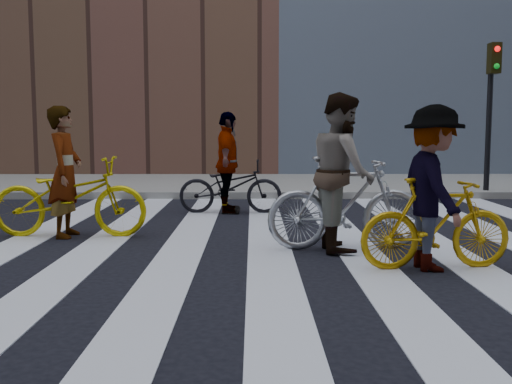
{
  "coord_description": "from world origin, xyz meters",
  "views": [
    {
      "loc": [
        -0.76,
        -7.73,
        1.54
      ],
      "look_at": [
        -0.72,
        0.3,
        0.67
      ],
      "focal_mm": 42.0,
      "sensor_mm": 36.0,
      "label": 1
    }
  ],
  "objects_px": {
    "traffic_signal": "(491,93)",
    "rider_right": "(433,188)",
    "bike_dark_rear": "(230,186)",
    "rider_left": "(65,172)",
    "rider_rear": "(227,163)",
    "bike_silver_mid": "(346,203)",
    "bike_yellow_left": "(70,197)",
    "bike_yellow_right": "(436,224)",
    "rider_mid": "(342,172)"
  },
  "relations": [
    {
      "from": "traffic_signal",
      "to": "rider_left",
      "type": "relative_size",
      "value": 1.81
    },
    {
      "from": "rider_left",
      "to": "rider_mid",
      "type": "distance_m",
      "value": 3.85
    },
    {
      "from": "traffic_signal",
      "to": "rider_left",
      "type": "xyz_separation_m",
      "value": [
        -7.79,
        -4.7,
        -1.36
      ]
    },
    {
      "from": "traffic_signal",
      "to": "rider_left",
      "type": "distance_m",
      "value": 9.2
    },
    {
      "from": "traffic_signal",
      "to": "rider_rear",
      "type": "height_order",
      "value": "traffic_signal"
    },
    {
      "from": "traffic_signal",
      "to": "bike_yellow_left",
      "type": "distance_m",
      "value": 9.21
    },
    {
      "from": "bike_yellow_left",
      "to": "rider_right",
      "type": "bearing_deg",
      "value": -113.32
    },
    {
      "from": "bike_silver_mid",
      "to": "rider_rear",
      "type": "relative_size",
      "value": 1.08
    },
    {
      "from": "rider_right",
      "to": "bike_yellow_left",
      "type": "bearing_deg",
      "value": 61.06
    },
    {
      "from": "traffic_signal",
      "to": "rider_left",
      "type": "bearing_deg",
      "value": -148.87
    },
    {
      "from": "rider_rear",
      "to": "bike_dark_rear",
      "type": "bearing_deg",
      "value": -89.42
    },
    {
      "from": "bike_silver_mid",
      "to": "rider_left",
      "type": "height_order",
      "value": "rider_left"
    },
    {
      "from": "traffic_signal",
      "to": "rider_right",
      "type": "xyz_separation_m",
      "value": [
        -3.23,
        -6.67,
        -1.39
      ]
    },
    {
      "from": "rider_mid",
      "to": "rider_right",
      "type": "xyz_separation_m",
      "value": [
        0.82,
        -1.06,
        -0.09
      ]
    },
    {
      "from": "bike_silver_mid",
      "to": "rider_right",
      "type": "relative_size",
      "value": 1.11
    },
    {
      "from": "bike_silver_mid",
      "to": "bike_dark_rear",
      "type": "relative_size",
      "value": 1.07
    },
    {
      "from": "bike_dark_rear",
      "to": "rider_right",
      "type": "xyz_separation_m",
      "value": [
        2.33,
        -4.28,
        0.41
      ]
    },
    {
      "from": "traffic_signal",
      "to": "rider_rear",
      "type": "bearing_deg",
      "value": -156.92
    },
    {
      "from": "rider_left",
      "to": "rider_rear",
      "type": "height_order",
      "value": "rider_left"
    },
    {
      "from": "rider_left",
      "to": "rider_rear",
      "type": "bearing_deg",
      "value": -42.9
    },
    {
      "from": "bike_silver_mid",
      "to": "bike_yellow_right",
      "type": "distance_m",
      "value": 1.34
    },
    {
      "from": "bike_dark_rear",
      "to": "bike_silver_mid",
      "type": "bearing_deg",
      "value": -153.51
    },
    {
      "from": "bike_yellow_left",
      "to": "rider_rear",
      "type": "relative_size",
      "value": 1.19
    },
    {
      "from": "bike_silver_mid",
      "to": "bike_dark_rear",
      "type": "height_order",
      "value": "bike_silver_mid"
    },
    {
      "from": "bike_dark_rear",
      "to": "rider_right",
      "type": "relative_size",
      "value": 1.03
    },
    {
      "from": "rider_mid",
      "to": "rider_rear",
      "type": "relative_size",
      "value": 1.08
    },
    {
      "from": "bike_silver_mid",
      "to": "bike_dark_rear",
      "type": "distance_m",
      "value": 3.58
    },
    {
      "from": "bike_yellow_left",
      "to": "bike_yellow_right",
      "type": "distance_m",
      "value": 4.96
    },
    {
      "from": "traffic_signal",
      "to": "bike_silver_mid",
      "type": "xyz_separation_m",
      "value": [
        -4.0,
        -5.62,
        -1.69
      ]
    },
    {
      "from": "bike_dark_rear",
      "to": "rider_left",
      "type": "distance_m",
      "value": 3.23
    },
    {
      "from": "traffic_signal",
      "to": "rider_right",
      "type": "height_order",
      "value": "traffic_signal"
    },
    {
      "from": "bike_yellow_right",
      "to": "bike_dark_rear",
      "type": "xyz_separation_m",
      "value": [
        -2.38,
        4.28,
        -0.02
      ]
    },
    {
      "from": "rider_left",
      "to": "rider_right",
      "type": "relative_size",
      "value": 1.03
    },
    {
      "from": "bike_silver_mid",
      "to": "bike_dark_rear",
      "type": "xyz_separation_m",
      "value": [
        -1.57,
        3.22,
        -0.11
      ]
    },
    {
      "from": "bike_silver_mid",
      "to": "bike_yellow_right",
      "type": "relative_size",
      "value": 1.18
    },
    {
      "from": "traffic_signal",
      "to": "bike_yellow_left",
      "type": "bearing_deg",
      "value": -148.7
    },
    {
      "from": "bike_yellow_left",
      "to": "rider_right",
      "type": "relative_size",
      "value": 1.21
    },
    {
      "from": "bike_dark_rear",
      "to": "bike_yellow_right",
      "type": "bearing_deg",
      "value": -150.33
    },
    {
      "from": "bike_dark_rear",
      "to": "rider_left",
      "type": "height_order",
      "value": "rider_left"
    },
    {
      "from": "traffic_signal",
      "to": "bike_silver_mid",
      "type": "relative_size",
      "value": 1.69
    },
    {
      "from": "rider_left",
      "to": "bike_yellow_right",
      "type": "bearing_deg",
      "value": -112.86
    },
    {
      "from": "bike_yellow_left",
      "to": "bike_silver_mid",
      "type": "bearing_deg",
      "value": -103.4
    },
    {
      "from": "rider_mid",
      "to": "bike_yellow_left",
      "type": "bearing_deg",
      "value": 73.32
    },
    {
      "from": "bike_yellow_left",
      "to": "bike_silver_mid",
      "type": "distance_m",
      "value": 3.85
    },
    {
      "from": "bike_silver_mid",
      "to": "rider_right",
      "type": "height_order",
      "value": "rider_right"
    },
    {
      "from": "bike_yellow_left",
      "to": "rider_left",
      "type": "xyz_separation_m",
      "value": [
        -0.05,
        -0.0,
        0.35
      ]
    },
    {
      "from": "rider_mid",
      "to": "rider_rear",
      "type": "height_order",
      "value": "rider_mid"
    },
    {
      "from": "bike_yellow_right",
      "to": "rider_mid",
      "type": "relative_size",
      "value": 0.85
    },
    {
      "from": "traffic_signal",
      "to": "bike_silver_mid",
      "type": "bearing_deg",
      "value": -125.45
    },
    {
      "from": "traffic_signal",
      "to": "bike_dark_rear",
      "type": "bearing_deg",
      "value": -156.73
    }
  ]
}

